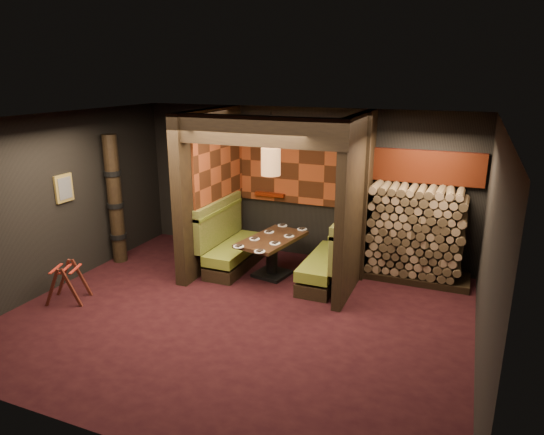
{
  "coord_description": "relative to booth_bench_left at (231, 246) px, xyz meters",
  "views": [
    {
      "loc": [
        2.92,
        -5.79,
        3.44
      ],
      "look_at": [
        0.0,
        1.3,
        1.15
      ],
      "focal_mm": 32.0,
      "sensor_mm": 36.0,
      "label": 1
    }
  ],
  "objects": [
    {
      "name": "floor",
      "position": [
        0.96,
        -1.65,
        -0.41
      ],
      "size": [
        6.5,
        5.5,
        0.02
      ],
      "primitive_type": "cube",
      "color": "black",
      "rests_on": "ground"
    },
    {
      "name": "bay_front_post",
      "position": [
        2.35,
        0.31,
        1.02
      ],
      "size": [
        0.08,
        0.08,
        2.85
      ],
      "primitive_type": "cube",
      "color": "black",
      "rests_on": "floor"
    },
    {
      "name": "tapa_back_panel",
      "position": [
        0.94,
        1.06,
        1.42
      ],
      "size": [
        2.4,
        0.06,
        1.55
      ],
      "primitive_type": "cube",
      "color": "#913B1A",
      "rests_on": "wall_back"
    },
    {
      "name": "wall_left",
      "position": [
        -2.3,
        -1.65,
        1.02
      ],
      "size": [
        0.02,
        5.5,
        2.85
      ],
      "primitive_type": "cube",
      "color": "black",
      "rests_on": "ground"
    },
    {
      "name": "dining_table",
      "position": [
        0.86,
        -0.1,
        0.07
      ],
      "size": [
        0.96,
        1.44,
        0.7
      ],
      "color": "black",
      "rests_on": "floor"
    },
    {
      "name": "tapa_side_panel",
      "position": [
        -0.27,
        0.17,
        1.45
      ],
      "size": [
        0.04,
        1.85,
        1.45
      ],
      "primitive_type": "cube",
      "color": "#913B1A",
      "rests_on": "partition_left"
    },
    {
      "name": "ceiling",
      "position": [
        0.96,
        -1.65,
        2.46
      ],
      "size": [
        6.5,
        5.5,
        0.02
      ],
      "primitive_type": "cube",
      "color": "black",
      "rests_on": "ground"
    },
    {
      "name": "framed_picture",
      "position": [
        -2.25,
        -1.55,
        1.22
      ],
      "size": [
        0.05,
        0.36,
        0.46
      ],
      "color": "olive",
      "rests_on": "wall_left"
    },
    {
      "name": "wall_front",
      "position": [
        0.96,
        -4.41,
        1.02
      ],
      "size": [
        6.5,
        0.02,
        2.85
      ],
      "primitive_type": "cube",
      "color": "black",
      "rests_on": "ground"
    },
    {
      "name": "firewood_stack",
      "position": [
        3.25,
        0.7,
        0.42
      ],
      "size": [
        1.73,
        0.7,
        1.64
      ],
      "color": "black",
      "rests_on": "floor"
    },
    {
      "name": "lacquer_shelf",
      "position": [
        0.36,
        1.0,
        0.78
      ],
      "size": [
        0.6,
        0.12,
        0.07
      ],
      "primitive_type": "cube",
      "color": "#611706",
      "rests_on": "wall_back"
    },
    {
      "name": "wall_back",
      "position": [
        0.96,
        1.11,
        1.02
      ],
      "size": [
        6.5,
        0.02,
        2.85
      ],
      "primitive_type": "cube",
      "color": "black",
      "rests_on": "ground"
    },
    {
      "name": "wall_right",
      "position": [
        4.22,
        -1.65,
        1.02
      ],
      "size": [
        0.02,
        5.5,
        2.85
      ],
      "primitive_type": "cube",
      "color": "black",
      "rests_on": "ground"
    },
    {
      "name": "partition_left",
      "position": [
        -0.39,
        -0.0,
        1.02
      ],
      "size": [
        0.2,
        2.2,
        2.85
      ],
      "primitive_type": "cube",
      "color": "black",
      "rests_on": "floor"
    },
    {
      "name": "place_settings",
      "position": [
        0.86,
        -0.1,
        0.31
      ],
      "size": [
        0.84,
        1.6,
        0.03
      ],
      "color": "white",
      "rests_on": "dining_table"
    },
    {
      "name": "pendant_lamp",
      "position": [
        0.86,
        -0.15,
        1.64
      ],
      "size": [
        0.32,
        0.32,
        1.03
      ],
      "color": "#98663B",
      "rests_on": "ceiling"
    },
    {
      "name": "header_beam",
      "position": [
        0.94,
        -0.95,
        2.23
      ],
      "size": [
        2.85,
        0.18,
        0.44
      ],
      "primitive_type": "cube",
      "color": "black",
      "rests_on": "partition_left"
    },
    {
      "name": "totem_column",
      "position": [
        -2.09,
        -0.55,
        0.79
      ],
      "size": [
        0.31,
        0.31,
        2.4
      ],
      "color": "black",
      "rests_on": "floor"
    },
    {
      "name": "partition_right",
      "position": [
        2.26,
        0.05,
        1.02
      ],
      "size": [
        0.15,
        2.1,
        2.85
      ],
      "primitive_type": "cube",
      "color": "black",
      "rests_on": "floor"
    },
    {
      "name": "booth_bench_left",
      "position": [
        0.0,
        0.0,
        0.0
      ],
      "size": [
        0.68,
        1.6,
        1.14
      ],
      "color": "black",
      "rests_on": "floor"
    },
    {
      "name": "luggage_rack",
      "position": [
        -1.72,
        -2.23,
        -0.07
      ],
      "size": [
        0.72,
        0.61,
        0.66
      ],
      "color": "#451911",
      "rests_on": "floor"
    },
    {
      "name": "mosaic_header",
      "position": [
        3.25,
        1.03,
        1.52
      ],
      "size": [
        1.83,
        0.1,
        0.56
      ],
      "primitive_type": "cube",
      "color": "maroon",
      "rests_on": "wall_back"
    },
    {
      "name": "booth_bench_right",
      "position": [
        1.89,
        0.0,
        0.0
      ],
      "size": [
        0.68,
        1.6,
        1.14
      ],
      "color": "black",
      "rests_on": "floor"
    }
  ]
}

